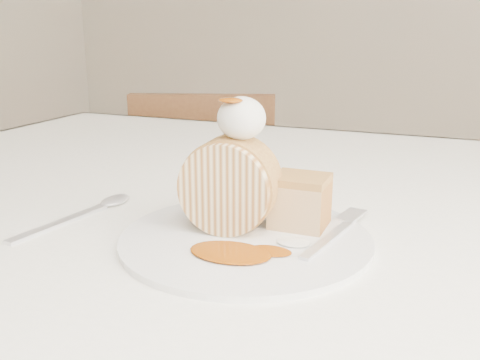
% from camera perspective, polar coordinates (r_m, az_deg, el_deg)
% --- Properties ---
extents(table, '(1.40, 0.90, 0.75)m').
position_cam_1_polar(table, '(0.72, 7.08, -8.30)').
color(table, white).
rests_on(table, ground).
extents(chair_far, '(0.47, 0.47, 0.79)m').
position_cam_1_polar(chair_far, '(1.54, -3.47, -3.11)').
color(chair_far, brown).
rests_on(chair_far, ground).
extents(plate, '(0.25, 0.25, 0.01)m').
position_cam_1_polar(plate, '(0.53, 0.60, -6.27)').
color(plate, white).
rests_on(plate, table).
extents(roulade_slice, '(0.10, 0.06, 0.09)m').
position_cam_1_polar(roulade_slice, '(0.54, -1.13, -0.56)').
color(roulade_slice, beige).
rests_on(roulade_slice, plate).
extents(cake_chunk, '(0.06, 0.05, 0.05)m').
position_cam_1_polar(cake_chunk, '(0.55, 6.43, -2.58)').
color(cake_chunk, '#AC8541').
rests_on(cake_chunk, plate).
extents(whipped_cream, '(0.05, 0.05, 0.04)m').
position_cam_1_polar(whipped_cream, '(0.52, 0.16, 6.61)').
color(whipped_cream, white).
rests_on(whipped_cream, roulade_slice).
extents(caramel_drizzle, '(0.02, 0.02, 0.01)m').
position_cam_1_polar(caramel_drizzle, '(0.51, -1.00, 9.08)').
color(caramel_drizzle, '#8A3C05').
rests_on(caramel_drizzle, whipped_cream).
extents(caramel_pool, '(0.08, 0.05, 0.00)m').
position_cam_1_polar(caramel_pool, '(0.49, -1.06, -7.70)').
color(caramel_pool, '#8A3C05').
rests_on(caramel_pool, plate).
extents(fork, '(0.05, 0.15, 0.00)m').
position_cam_1_polar(fork, '(0.53, 9.32, -6.30)').
color(fork, silver).
rests_on(fork, plate).
extents(spoon, '(0.05, 0.16, 0.00)m').
position_cam_1_polar(spoon, '(0.61, -18.67, -4.38)').
color(spoon, silver).
rests_on(spoon, table).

